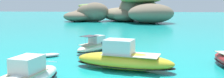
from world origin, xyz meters
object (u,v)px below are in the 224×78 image
dinghy_tender (49,55)px  islet_large (136,12)px  motorboat_yellow (123,59)px  islet_small (88,13)px  motorboat_cream (95,46)px

dinghy_tender → islet_large: bearing=82.0°
motorboat_yellow → islet_large: bearing=90.5°
islet_small → dinghy_tender: 65.06m
motorboat_yellow → dinghy_tender: motorboat_yellow is taller
islet_large → islet_small: (-18.73, 0.63, -0.61)m
islet_large → motorboat_yellow: (0.59, -68.19, -2.71)m
islet_small → motorboat_yellow: bearing=-74.3°
motorboat_cream → dinghy_tender: motorboat_cream is taller
islet_small → islet_large: bearing=-1.9°
dinghy_tender → motorboat_cream: bearing=40.7°
islet_small → dinghy_tender: (9.81, -64.26, -2.86)m
motorboat_cream → dinghy_tender: size_ratio=2.72×
islet_large → islet_small: bearing=178.1°
motorboat_cream → islet_small: bearing=103.8°
islet_large → islet_small: 18.75m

